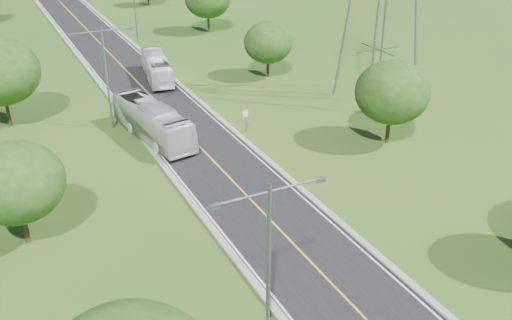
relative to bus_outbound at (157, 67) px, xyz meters
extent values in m
plane|color=#214D15|center=(-2.53, 2.86, -1.55)|extent=(260.00, 260.00, 0.00)
cube|color=black|center=(-2.53, 8.86, -1.52)|extent=(8.00, 150.00, 0.06)
cube|color=gray|center=(-6.78, 8.86, -1.44)|extent=(0.50, 150.00, 0.22)
cube|color=gray|center=(1.72, 8.86, -1.44)|extent=(0.50, 150.00, 0.22)
cylinder|color=slate|center=(2.67, -19.14, -0.35)|extent=(0.08, 0.08, 2.40)
cube|color=white|center=(2.67, -19.17, 0.45)|extent=(0.55, 0.04, 0.70)
cylinder|color=slate|center=(-8.53, -45.14, 3.45)|extent=(0.22, 0.22, 10.00)
cylinder|color=slate|center=(-9.93, -45.14, 8.05)|extent=(2.80, 0.12, 0.12)
cylinder|color=slate|center=(-7.13, -45.14, 8.05)|extent=(2.80, 0.12, 0.12)
cube|color=slate|center=(-11.23, -45.14, 8.00)|extent=(0.50, 0.25, 0.18)
cube|color=slate|center=(-5.83, -45.14, 8.00)|extent=(0.50, 0.25, 0.18)
cylinder|color=slate|center=(-8.53, -12.14, 3.45)|extent=(0.22, 0.22, 10.00)
cylinder|color=slate|center=(-9.93, -12.14, 8.05)|extent=(2.80, 0.12, 0.12)
cylinder|color=slate|center=(-7.13, -12.14, 8.05)|extent=(2.80, 0.12, 0.12)
cube|color=slate|center=(-11.23, -12.14, 8.00)|extent=(0.50, 0.25, 0.18)
cube|color=slate|center=(-5.83, -12.14, 8.00)|extent=(0.50, 0.25, 0.18)
cylinder|color=slate|center=(3.47, 20.86, 3.45)|extent=(0.22, 0.22, 10.00)
cylinder|color=black|center=(-18.53, -29.14, -0.20)|extent=(0.36, 0.36, 2.70)
ellipsoid|color=#1C3D10|center=(-18.53, -29.14, 3.10)|extent=(6.30, 6.30, 5.36)
cylinder|color=black|center=(-17.53, -7.14, 0.07)|extent=(0.36, 0.36, 3.24)
ellipsoid|color=#1C3D10|center=(-17.53, -7.14, 4.03)|extent=(7.56, 7.56, 6.43)
cylinder|color=black|center=(13.47, -27.14, -0.11)|extent=(0.36, 0.36, 2.88)
ellipsoid|color=#1C3D10|center=(13.47, -27.14, 3.41)|extent=(6.72, 6.72, 5.71)
cylinder|color=black|center=(12.47, -5.14, -0.29)|extent=(0.36, 0.36, 2.52)
ellipsoid|color=#1C3D10|center=(12.47, -5.14, 2.79)|extent=(5.88, 5.88, 5.00)
cylinder|color=black|center=(14.47, 18.86, -0.02)|extent=(0.36, 0.36, 3.06)
cylinder|color=black|center=(11.97, 42.86, -0.38)|extent=(0.36, 0.36, 2.34)
imported|color=white|center=(0.00, 0.00, 0.00)|extent=(4.31, 10.95, 2.98)
imported|color=silver|center=(-5.68, -16.47, 0.20)|extent=(4.68, 12.39, 3.37)
camera|label=1|loc=(-19.07, -64.84, 20.87)|focal=40.00mm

